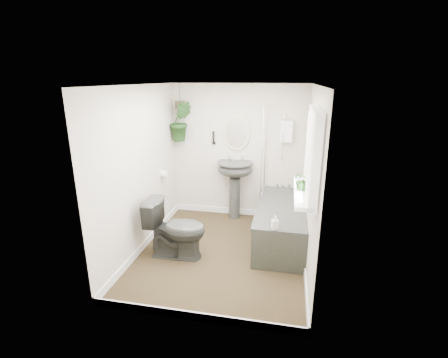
# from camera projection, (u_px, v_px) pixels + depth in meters

# --- Properties ---
(floor) EXTENTS (2.30, 2.80, 0.02)m
(floor) POSITION_uv_depth(u_px,v_px,m) (222.00, 253.00, 4.64)
(floor) COLOR #2D2715
(floor) RESTS_ON ground
(ceiling) EXTENTS (2.30, 2.80, 0.02)m
(ceiling) POSITION_uv_depth(u_px,v_px,m) (222.00, 84.00, 3.95)
(ceiling) COLOR white
(ceiling) RESTS_ON ground
(wall_back) EXTENTS (2.30, 0.02, 2.30)m
(wall_back) POSITION_uv_depth(u_px,v_px,m) (238.00, 152.00, 5.61)
(wall_back) COLOR beige
(wall_back) RESTS_ON ground
(wall_front) EXTENTS (2.30, 0.02, 2.30)m
(wall_front) POSITION_uv_depth(u_px,v_px,m) (191.00, 218.00, 2.97)
(wall_front) COLOR beige
(wall_front) RESTS_ON ground
(wall_left) EXTENTS (0.02, 2.80, 2.30)m
(wall_left) POSITION_uv_depth(u_px,v_px,m) (140.00, 170.00, 4.51)
(wall_left) COLOR beige
(wall_left) RESTS_ON ground
(wall_right) EXTENTS (0.02, 2.80, 2.30)m
(wall_right) POSITION_uv_depth(u_px,v_px,m) (312.00, 180.00, 4.07)
(wall_right) COLOR beige
(wall_right) RESTS_ON ground
(skirting) EXTENTS (2.30, 2.80, 0.10)m
(skirting) POSITION_uv_depth(u_px,v_px,m) (222.00, 249.00, 4.62)
(skirting) COLOR white
(skirting) RESTS_ON floor
(bathtub) EXTENTS (0.72, 1.72, 0.58)m
(bathtub) POSITION_uv_depth(u_px,v_px,m) (281.00, 224.00, 4.87)
(bathtub) COLOR #323430
(bathtub) RESTS_ON floor
(bath_screen) EXTENTS (0.04, 0.72, 1.40)m
(bath_screen) POSITION_uv_depth(u_px,v_px,m) (264.00, 151.00, 5.09)
(bath_screen) COLOR silver
(bath_screen) RESTS_ON bathtub
(shower_box) EXTENTS (0.20, 0.10, 0.35)m
(shower_box) POSITION_uv_depth(u_px,v_px,m) (286.00, 131.00, 5.28)
(shower_box) COLOR white
(shower_box) RESTS_ON wall_back
(oval_mirror) EXTENTS (0.46, 0.03, 0.62)m
(oval_mirror) POSITION_uv_depth(u_px,v_px,m) (237.00, 132.00, 5.47)
(oval_mirror) COLOR beige
(oval_mirror) RESTS_ON wall_back
(wall_sconce) EXTENTS (0.04, 0.04, 0.22)m
(wall_sconce) POSITION_uv_depth(u_px,v_px,m) (213.00, 138.00, 5.57)
(wall_sconce) COLOR black
(wall_sconce) RESTS_ON wall_back
(toilet_roll_holder) EXTENTS (0.11, 0.11, 0.11)m
(toilet_roll_holder) POSITION_uv_depth(u_px,v_px,m) (164.00, 174.00, 5.23)
(toilet_roll_holder) COLOR white
(toilet_roll_holder) RESTS_ON wall_left
(window_recess) EXTENTS (0.08, 1.00, 0.90)m
(window_recess) POSITION_uv_depth(u_px,v_px,m) (313.00, 153.00, 3.28)
(window_recess) COLOR white
(window_recess) RESTS_ON wall_right
(window_sill) EXTENTS (0.18, 1.00, 0.04)m
(window_sill) POSITION_uv_depth(u_px,v_px,m) (303.00, 192.00, 3.42)
(window_sill) COLOR white
(window_sill) RESTS_ON wall_right
(window_blinds) EXTENTS (0.01, 0.86, 0.76)m
(window_blinds) POSITION_uv_depth(u_px,v_px,m) (308.00, 153.00, 3.29)
(window_blinds) COLOR white
(window_blinds) RESTS_ON wall_right
(toilet) EXTENTS (0.82, 0.47, 0.83)m
(toilet) POSITION_uv_depth(u_px,v_px,m) (176.00, 228.00, 4.43)
(toilet) COLOR #323430
(toilet) RESTS_ON floor
(pedestal_sink) EXTENTS (0.67, 0.59, 1.03)m
(pedestal_sink) POSITION_uv_depth(u_px,v_px,m) (235.00, 190.00, 5.64)
(pedestal_sink) COLOR #323430
(pedestal_sink) RESTS_ON floor
(sill_plant) EXTENTS (0.23, 0.21, 0.21)m
(sill_plant) POSITION_uv_depth(u_px,v_px,m) (302.00, 180.00, 3.40)
(sill_plant) COLOR black
(sill_plant) RESTS_ON window_sill
(hanging_plant) EXTENTS (0.45, 0.41, 0.67)m
(hanging_plant) POSITION_uv_depth(u_px,v_px,m) (181.00, 121.00, 5.49)
(hanging_plant) COLOR black
(hanging_plant) RESTS_ON ceiling
(soap_bottle) EXTENTS (0.10, 0.10, 0.17)m
(soap_bottle) POSITION_uv_depth(u_px,v_px,m) (275.00, 222.00, 4.03)
(soap_bottle) COLOR black
(soap_bottle) RESTS_ON bathtub
(hanging_pot) EXTENTS (0.16, 0.16, 0.12)m
(hanging_pot) POSITION_uv_depth(u_px,v_px,m) (180.00, 105.00, 5.40)
(hanging_pot) COLOR #3E3623
(hanging_pot) RESTS_ON ceiling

